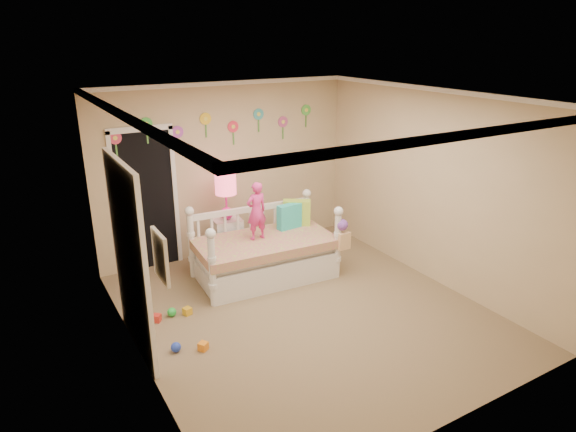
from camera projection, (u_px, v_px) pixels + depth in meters
floor at (306, 311)px, 6.25m from camera, size 4.00×4.50×0.01m
ceiling at (309, 97)px, 5.36m from camera, size 4.00×4.50×0.01m
back_wall at (227, 170)px, 7.63m from camera, size 4.00×0.01×2.60m
left_wall at (131, 248)px, 4.85m from camera, size 0.01×4.50×2.60m
right_wall at (433, 187)px, 6.76m from camera, size 0.01×4.50×2.60m
crown_molding at (308, 100)px, 5.37m from camera, size 4.00×4.50×0.06m
daybed at (264, 242)px, 6.98m from camera, size 1.98×1.16×1.04m
pillow_turquoise at (289, 216)px, 7.27m from camera, size 0.37×0.16×0.36m
pillow_lime at (297, 212)px, 7.40m from camera, size 0.41×0.34×0.38m
child at (256, 211)px, 6.81m from camera, size 0.31×0.21×0.81m
nightstand at (228, 241)px, 7.51m from camera, size 0.43×0.34×0.68m
table_lamp at (226, 190)px, 7.24m from camera, size 0.31×0.31×0.67m
closet_doorway at (146, 200)px, 7.11m from camera, size 0.90×0.04×2.07m
flower_decals at (220, 128)px, 7.36m from camera, size 3.40×0.02×0.50m
mirror_closet at (130, 259)px, 5.20m from camera, size 0.07×1.30×2.10m
wall_picture at (160, 257)px, 4.05m from camera, size 0.05×0.34×0.42m
hanging_bag at (343, 236)px, 6.92m from camera, size 0.20×0.16×0.36m
toy_scatter at (192, 319)px, 5.98m from camera, size 0.88×1.35×0.11m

